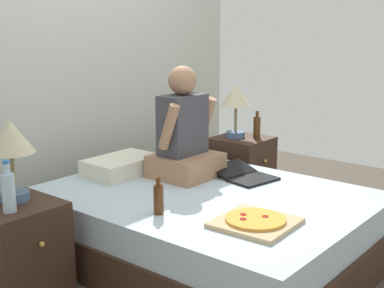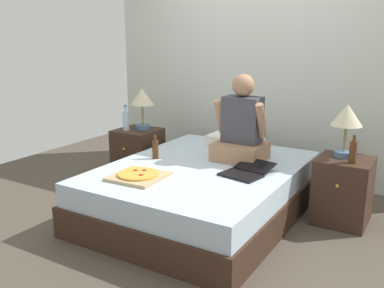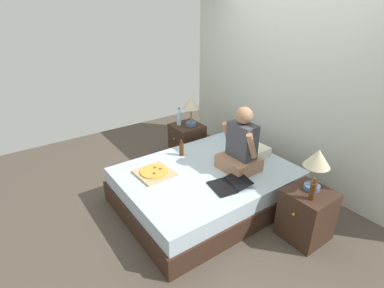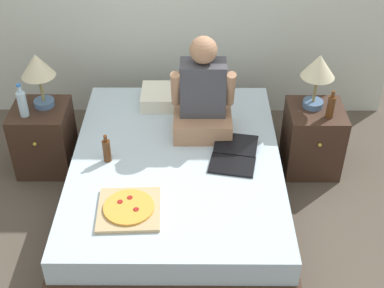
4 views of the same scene
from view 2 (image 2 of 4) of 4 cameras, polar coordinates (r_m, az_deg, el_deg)
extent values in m
plane|color=#4C4238|center=(3.91, 1.47, -9.25)|extent=(5.83, 5.83, 0.00)
cube|color=silver|center=(4.84, 9.80, 10.42)|extent=(3.83, 0.12, 2.50)
cube|color=#382319|center=(3.86, 1.48, -7.51)|extent=(1.56, 2.04, 0.26)
cube|color=silver|center=(3.78, 1.50, -4.34)|extent=(1.51, 1.98, 0.19)
cube|color=#382319|center=(4.77, -7.20, -1.38)|extent=(0.44, 0.44, 0.56)
sphere|color=gold|center=(4.56, -9.06, -0.70)|extent=(0.03, 0.03, 0.03)
cylinder|color=#4C6B93|center=(4.71, -6.56, 2.29)|extent=(0.16, 0.16, 0.05)
cylinder|color=olive|center=(4.68, -6.60, 3.90)|extent=(0.02, 0.02, 0.22)
cone|color=beige|center=(4.65, -6.67, 6.32)|extent=(0.26, 0.26, 0.18)
cylinder|color=silver|center=(4.66, -8.80, 3.04)|extent=(0.07, 0.07, 0.20)
cylinder|color=silver|center=(4.64, -8.86, 4.62)|extent=(0.03, 0.03, 0.06)
cylinder|color=blue|center=(4.63, -8.88, 5.06)|extent=(0.04, 0.04, 0.02)
cube|color=#382319|center=(3.87, 19.45, -5.86)|extent=(0.44, 0.44, 0.56)
sphere|color=gold|center=(3.62, 18.82, -5.33)|extent=(0.03, 0.03, 0.03)
cylinder|color=#4C6B93|center=(3.84, 19.55, -1.26)|extent=(0.16, 0.16, 0.05)
cylinder|color=olive|center=(3.80, 19.72, 0.70)|extent=(0.02, 0.02, 0.22)
cone|color=beige|center=(3.76, 19.98, 3.66)|extent=(0.26, 0.26, 0.18)
cylinder|color=#512D14|center=(3.66, 20.67, -1.04)|extent=(0.06, 0.06, 0.18)
cylinder|color=#512D14|center=(3.63, 20.83, 0.71)|extent=(0.03, 0.03, 0.05)
cube|color=silver|center=(4.39, 5.75, 0.39)|extent=(0.52, 0.34, 0.12)
cube|color=#A37556|center=(3.94, 6.42, -0.97)|extent=(0.44, 0.40, 0.16)
cube|color=#3F3F47|center=(3.90, 6.73, 3.24)|extent=(0.34, 0.20, 0.42)
sphere|color=#A37556|center=(3.85, 6.86, 7.77)|extent=(0.20, 0.20, 0.20)
cylinder|color=#A37556|center=(3.94, 3.78, 3.73)|extent=(0.07, 0.18, 0.32)
cylinder|color=#A37556|center=(3.77, 9.19, 3.11)|extent=(0.07, 0.18, 0.32)
cube|color=black|center=(3.50, 6.49, -4.17)|extent=(0.36, 0.28, 0.02)
cube|color=black|center=(3.65, 8.39, -2.86)|extent=(0.34, 0.25, 0.06)
cube|color=tan|center=(3.47, -7.17, -4.31)|extent=(0.42, 0.42, 0.03)
cylinder|color=gold|center=(3.46, -7.18, -3.98)|extent=(0.33, 0.33, 0.02)
cylinder|color=maroon|center=(3.52, -7.55, -3.49)|extent=(0.04, 0.04, 0.00)
cylinder|color=maroon|center=(3.40, -6.83, -4.10)|extent=(0.04, 0.04, 0.00)
cylinder|color=maroon|center=(3.52, -6.38, -3.48)|extent=(0.04, 0.04, 0.00)
cylinder|color=#4C2811|center=(3.96, -4.90, -0.75)|extent=(0.06, 0.06, 0.17)
cylinder|color=#4C2811|center=(3.93, -4.94, 0.79)|extent=(0.03, 0.03, 0.05)
camera|label=1|loc=(4.51, -45.47, 9.63)|focal=50.00mm
camera|label=3|loc=(1.54, 68.85, 34.41)|focal=28.00mm
camera|label=4|loc=(2.08, -67.70, 45.23)|focal=50.00mm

